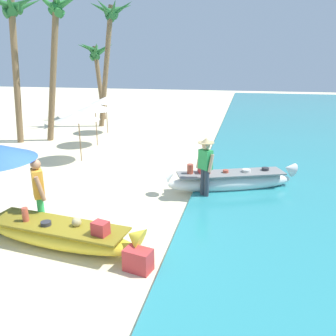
# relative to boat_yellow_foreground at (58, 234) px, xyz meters

# --- Properties ---
(ground_plane) EXTENTS (80.00, 80.00, 0.00)m
(ground_plane) POSITION_rel_boat_yellow_foreground_xyz_m (0.12, 0.45, -0.28)
(ground_plane) COLOR beige
(boat_yellow_foreground) EXTENTS (3.95, 1.17, 0.79)m
(boat_yellow_foreground) POSITION_rel_boat_yellow_foreground_xyz_m (0.00, 0.00, 0.00)
(boat_yellow_foreground) COLOR yellow
(boat_yellow_foreground) RESTS_ON ground
(boat_white_midground) EXTENTS (3.91, 2.02, 0.85)m
(boat_white_midground) POSITION_rel_boat_yellow_foreground_xyz_m (3.30, 3.98, 0.04)
(boat_white_midground) COLOR white
(boat_white_midground) RESTS_ON ground
(person_vendor_hatted) EXTENTS (0.54, 0.50, 1.74)m
(person_vendor_hatted) POSITION_rel_boat_yellow_foreground_xyz_m (2.64, 3.23, 0.72)
(person_vendor_hatted) COLOR #333842
(person_vendor_hatted) RESTS_ON ground
(person_tourist_customer) EXTENTS (0.50, 0.56, 1.67)m
(person_tourist_customer) POSITION_rel_boat_yellow_foreground_xyz_m (-0.73, 0.57, 0.66)
(person_tourist_customer) COLOR green
(person_tourist_customer) RESTS_ON ground
(parasol_row_0) EXTENTS (1.60, 1.60, 1.91)m
(parasol_row_0) POSITION_rel_boat_yellow_foreground_xyz_m (-2.45, 5.97, 1.47)
(parasol_row_0) COLOR #8E6B47
(parasol_row_0) RESTS_ON ground
(parasol_row_1) EXTENTS (1.60, 1.60, 1.91)m
(parasol_row_1) POSITION_rel_boat_yellow_foreground_xyz_m (-2.90, 8.47, 1.47)
(parasol_row_1) COLOR #8E6B47
(parasol_row_1) RESTS_ON ground
(parasol_row_2) EXTENTS (1.60, 1.60, 1.91)m
(parasol_row_2) POSITION_rel_boat_yellow_foreground_xyz_m (-3.52, 11.22, 1.47)
(parasol_row_2) COLOR #8E6B47
(parasol_row_2) RESTS_ON ground
(palm_tree_tall_inland) EXTENTS (2.54, 2.26, 6.86)m
(palm_tree_tall_inland) POSITION_rel_boat_yellow_foreground_xyz_m (-3.83, 13.08, 5.12)
(palm_tree_tall_inland) COLOR brown
(palm_tree_tall_inland) RESTS_ON ground
(palm_tree_leaning_seaward) EXTENTS (2.35, 2.78, 4.91)m
(palm_tree_leaning_seaward) POSITION_rel_boat_yellow_foreground_xyz_m (-5.87, 15.53, 3.68)
(palm_tree_leaning_seaward) COLOR brown
(palm_tree_leaning_seaward) RESTS_ON ground
(palm_tree_mid_cluster) EXTENTS (2.58, 2.30, 6.64)m
(palm_tree_mid_cluster) POSITION_rel_boat_yellow_foreground_xyz_m (-4.72, 8.99, 4.95)
(palm_tree_mid_cluster) COLOR brown
(palm_tree_mid_cluster) RESTS_ON ground
(palm_tree_far_behind) EXTENTS (2.75, 2.70, 6.46)m
(palm_tree_far_behind) POSITION_rel_boat_yellow_foreground_xyz_m (-6.37, 8.25, 4.92)
(palm_tree_far_behind) COLOR brown
(palm_tree_far_behind) RESTS_ON ground
(cooler_box) EXTENTS (0.56, 0.42, 0.42)m
(cooler_box) POSITION_rel_boat_yellow_foreground_xyz_m (1.88, -0.47, -0.07)
(cooler_box) COLOR #C63838
(cooler_box) RESTS_ON ground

